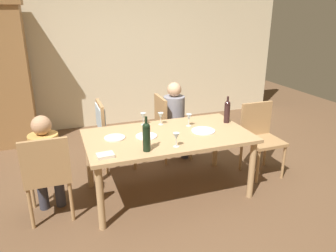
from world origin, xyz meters
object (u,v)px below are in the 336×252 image
at_px(wine_glass_far, 161,116).
at_px(dinner_plate_guest_left, 146,136).
at_px(wine_bottle_dark_red, 227,111).
at_px(wine_glass_near_right, 189,117).
at_px(wine_bottle_tall_green, 146,136).
at_px(dining_table, 168,141).
at_px(person_man_bearded, 176,115).
at_px(chair_left_end, 47,172).
at_px(chair_far_left, 107,126).
at_px(chair_right_end, 260,134).
at_px(chair_far_right, 168,123).
at_px(wine_glass_near_left, 176,137).
at_px(person_woman_host, 46,158).
at_px(wine_glass_centre, 143,116).
at_px(dinner_plate_guest_right, 203,131).
at_px(dinner_plate_host, 115,138).

relative_size(wine_glass_far, dinner_plate_guest_left, 0.64).
xyz_separation_m(wine_bottle_dark_red, wine_glass_near_right, (-0.49, 0.04, -0.04)).
xyz_separation_m(wine_bottle_tall_green, wine_bottle_dark_red, (1.16, 0.48, -0.01)).
bearing_deg(wine_bottle_tall_green, dining_table, 44.75).
bearing_deg(person_man_bearded, chair_left_end, -60.80).
height_order(chair_left_end, wine_bottle_dark_red, wine_bottle_dark_red).
xyz_separation_m(chair_left_end, wine_bottle_tall_green, (0.95, -0.26, 0.35)).
height_order(chair_far_left, wine_bottle_tall_green, wine_bottle_tall_green).
bearing_deg(wine_bottle_dark_red, person_man_bearded, 117.15).
height_order(dining_table, chair_right_end, chair_right_end).
bearing_deg(wine_glass_far, wine_bottle_dark_red, -14.48).
bearing_deg(person_man_bearded, chair_far_right, -90.00).
bearing_deg(wine_glass_near_left, wine_bottle_tall_green, 179.27).
bearing_deg(person_man_bearded, person_woman_host, -63.72).
height_order(wine_bottle_tall_green, wine_glass_centre, wine_bottle_tall_green).
distance_m(chair_left_end, wine_glass_far, 1.42).
distance_m(dining_table, wine_bottle_dark_red, 0.86).
distance_m(chair_right_end, dinner_plate_guest_left, 1.55).
xyz_separation_m(chair_left_end, chair_far_right, (1.62, 0.97, 0.00)).
relative_size(chair_far_right, wine_glass_far, 6.17).
height_order(person_man_bearded, wine_glass_near_right, person_man_bearded).
distance_m(wine_glass_near_right, dinner_plate_guest_right, 0.26).
height_order(person_woman_host, person_man_bearded, person_man_bearded).
xyz_separation_m(chair_left_end, dinner_plate_guest_left, (1.05, 0.10, 0.20)).
xyz_separation_m(chair_right_end, person_woman_host, (-2.58, -0.06, 0.10)).
relative_size(dinner_plate_guest_left, dinner_plate_guest_right, 0.86).
bearing_deg(chair_far_left, person_woman_host, -41.61).
xyz_separation_m(chair_right_end, person_man_bearded, (-0.86, 0.79, 0.11)).
height_order(dining_table, person_woman_host, person_woman_host).
bearing_deg(wine_bottle_dark_red, wine_bottle_tall_green, -157.50).
relative_size(person_man_bearded, wine_glass_centre, 7.43).
xyz_separation_m(person_woman_host, person_man_bearded, (1.73, 0.85, 0.01)).
xyz_separation_m(chair_left_end, wine_glass_near_right, (1.62, 0.27, 0.30)).
distance_m(wine_bottle_dark_red, dinner_plate_guest_right, 0.47).
height_order(chair_far_right, chair_right_end, same).
bearing_deg(chair_right_end, wine_glass_far, -11.37).
xyz_separation_m(chair_far_left, person_woman_host, (-0.76, -0.85, 0.04)).
height_order(dinner_plate_host, dinner_plate_guest_right, same).
bearing_deg(dinner_plate_host, wine_glass_centre, 37.52).
height_order(dining_table, person_man_bearded, person_man_bearded).
relative_size(dining_table, chair_right_end, 1.98).
bearing_deg(person_woman_host, wine_glass_near_left, -16.57).
xyz_separation_m(chair_left_end, person_woman_host, (0.00, 0.11, 0.10)).
height_order(dinner_plate_guest_left, dinner_plate_guest_right, same).
bearing_deg(wine_glass_near_right, wine_glass_near_left, -124.80).
relative_size(chair_far_left, wine_glass_far, 6.17).
height_order(person_man_bearded, wine_glass_near_left, person_man_bearded).
distance_m(chair_far_right, wine_bottle_dark_red, 0.95).
distance_m(chair_far_right, dinner_plate_guest_right, 0.95).
xyz_separation_m(person_woman_host, dinner_plate_guest_left, (1.05, -0.01, 0.10)).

